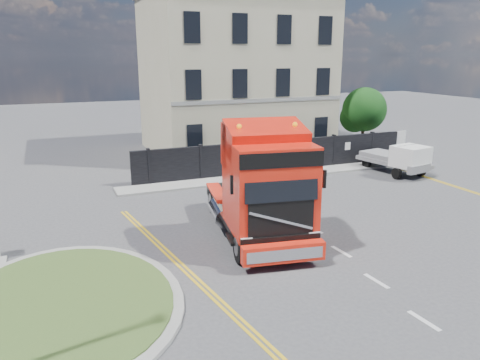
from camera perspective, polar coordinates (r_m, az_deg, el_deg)
name	(u,v)px	position (r m, az deg, el deg)	size (l,w,h in m)	color
ground	(246,236)	(18.96, 0.69, -6.81)	(120.00, 120.00, 0.00)	#424244
traffic_island	(64,303)	(14.92, -20.64, -13.89)	(6.80, 6.80, 0.17)	gray
hoarding_fence	(286,156)	(29.20, 5.63, 2.98)	(18.80, 0.25, 2.00)	black
georgian_building	(233,73)	(35.17, -0.84, 12.93)	(12.30, 10.30, 12.80)	beige
tree	(362,111)	(35.63, 14.65, 8.08)	(3.20, 3.20, 4.80)	#382619
pavement_far	(284,174)	(28.38, 5.45, 0.69)	(20.00, 1.60, 0.12)	gray
truck	(263,191)	(17.75, 2.85, -1.34)	(4.05, 8.03, 4.60)	black
flatbed_pickup	(404,159)	(29.69, 19.31, 2.43)	(2.59, 4.80, 1.89)	slate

